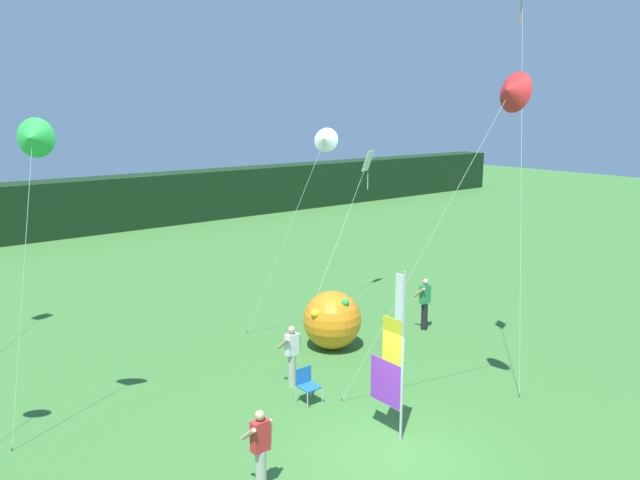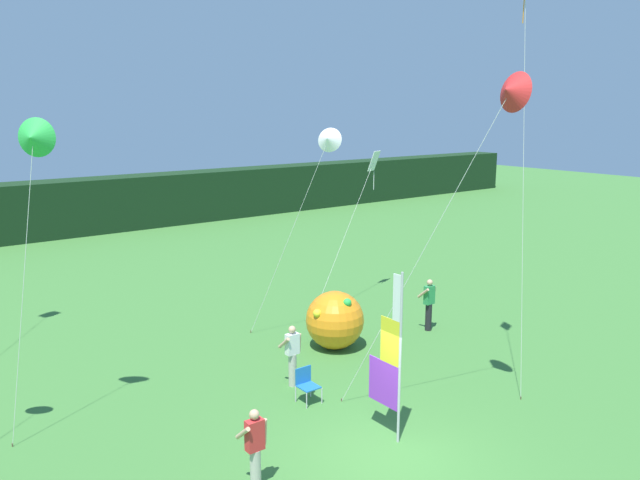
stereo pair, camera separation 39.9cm
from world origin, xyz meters
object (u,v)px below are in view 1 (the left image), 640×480
at_px(banner_flag, 393,358).
at_px(kite_green_delta_0, 32,139).
at_px(kite_orange_diamond_6, 522,15).
at_px(kite_white_delta_2, 325,140).
at_px(person_far_left, 425,302).
at_px(person_near_banner, 292,354).
at_px(inflatable_balloon, 332,320).
at_px(kite_red_delta_3, 510,92).
at_px(person_mid_field, 260,447).
at_px(folding_chair, 307,383).
at_px(kite_white_diamond_4, 365,169).

xyz_separation_m(banner_flag, kite_green_delta_0, (-5.96, 4.84, 4.87)).
bearing_deg(kite_orange_diamond_6, kite_green_delta_0, 157.35).
bearing_deg(kite_white_delta_2, person_far_left, -29.60).
distance_m(kite_white_delta_2, kite_orange_diamond_6, 6.78).
height_order(person_near_banner, kite_green_delta_0, kite_green_delta_0).
bearing_deg(inflatable_balloon, kite_red_delta_3, -88.41).
bearing_deg(kite_red_delta_3, person_far_left, 57.32).
distance_m(person_mid_field, kite_green_delta_0, 7.92).
bearing_deg(person_mid_field, kite_red_delta_3, -9.30).
distance_m(person_far_left, kite_red_delta_3, 9.22).
bearing_deg(banner_flag, folding_chair, 100.17).
distance_m(person_mid_field, inflatable_balloon, 7.68).
bearing_deg(folding_chair, inflatable_balloon, 40.38).
xyz_separation_m(inflatable_balloon, kite_white_delta_2, (0.53, 1.04, 5.51)).
distance_m(banner_flag, kite_white_diamond_4, 11.50).
xyz_separation_m(banner_flag, kite_white_delta_2, (2.95, 6.09, 4.52)).
height_order(person_near_banner, person_mid_field, person_near_banner).
bearing_deg(person_far_left, person_mid_field, -155.79).
xyz_separation_m(inflatable_balloon, kite_red_delta_3, (0.16, -5.90, 6.84)).
bearing_deg(folding_chair, person_far_left, 15.61).
height_order(person_far_left, inflatable_balloon, inflatable_balloon).
bearing_deg(person_mid_field, kite_green_delta_0, 117.75).
bearing_deg(kite_orange_diamond_6, person_far_left, 72.54).
distance_m(banner_flag, person_mid_field, 3.63).
relative_size(person_far_left, kite_orange_diamond_6, 0.16).
height_order(folding_chair, kite_white_delta_2, kite_white_delta_2).
height_order(person_far_left, kite_orange_diamond_6, kite_orange_diamond_6).
relative_size(kite_green_delta_0, kite_orange_diamond_6, 0.66).
bearing_deg(kite_green_delta_0, person_far_left, -2.21).
bearing_deg(kite_green_delta_0, kite_white_diamond_4, 16.04).
xyz_separation_m(person_near_banner, person_mid_field, (-3.28, -3.44, -0.01)).
relative_size(folding_chair, kite_white_delta_2, 0.13).
relative_size(banner_flag, person_far_left, 2.23).
relative_size(banner_flag, inflatable_balloon, 2.16).
relative_size(person_mid_field, kite_white_diamond_4, 0.29).
bearing_deg(kite_orange_diamond_6, kite_red_delta_3, -149.29).
relative_size(person_mid_field, kite_orange_diamond_6, 0.15).
distance_m(person_far_left, folding_chair, 6.67).
bearing_deg(folding_chair, kite_white_delta_2, 45.66).
bearing_deg(kite_red_delta_3, kite_white_diamond_4, 64.98).
height_order(person_near_banner, kite_white_delta_2, kite_white_delta_2).
distance_m(person_far_left, kite_green_delta_0, 13.26).
xyz_separation_m(person_mid_field, kite_green_delta_0, (-2.47, 4.70, 5.88)).
distance_m(kite_red_delta_3, kite_white_diamond_4, 10.73).
bearing_deg(person_near_banner, banner_flag, -86.59).
distance_m(banner_flag, kite_white_delta_2, 8.14).
relative_size(folding_chair, kite_white_diamond_4, 0.15).
bearing_deg(inflatable_balloon, person_far_left, -10.67).
distance_m(folding_chair, kite_white_delta_2, 7.67).
relative_size(banner_flag, kite_orange_diamond_6, 0.36).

